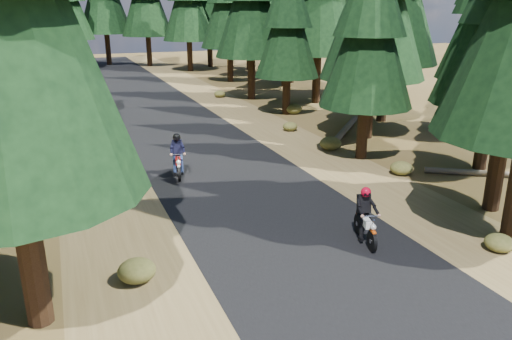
{
  "coord_description": "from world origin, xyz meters",
  "views": [
    {
      "loc": [
        -5.76,
        -12.96,
        6.21
      ],
      "look_at": [
        0.0,
        1.5,
        1.1
      ],
      "focal_mm": 35.0,
      "sensor_mm": 36.0,
      "label": 1
    }
  ],
  "objects_px": {
    "log_near": "(344,130)",
    "rider_lead": "(366,225)",
    "log_far": "(479,173)",
    "rider_follow": "(178,163)"
  },
  "relations": [
    {
      "from": "log_near",
      "to": "rider_lead",
      "type": "xyz_separation_m",
      "value": [
        -6.03,
        -10.98,
        0.36
      ]
    },
    {
      "from": "log_far",
      "to": "rider_lead",
      "type": "relative_size",
      "value": 2.21
    },
    {
      "from": "log_near",
      "to": "log_far",
      "type": "relative_size",
      "value": 1.51
    },
    {
      "from": "log_far",
      "to": "rider_follow",
      "type": "xyz_separation_m",
      "value": [
        -10.76,
        4.22,
        0.43
      ]
    },
    {
      "from": "rider_lead",
      "to": "log_near",
      "type": "bearing_deg",
      "value": -104.25
    },
    {
      "from": "rider_lead",
      "to": "rider_follow",
      "type": "bearing_deg",
      "value": -50.41
    },
    {
      "from": "log_near",
      "to": "log_far",
      "type": "xyz_separation_m",
      "value": [
        1.26,
        -7.77,
        -0.04
      ]
    },
    {
      "from": "log_far",
      "to": "rider_lead",
      "type": "height_order",
      "value": "rider_lead"
    },
    {
      "from": "rider_follow",
      "to": "log_far",
      "type": "bearing_deg",
      "value": 169.28
    },
    {
      "from": "log_far",
      "to": "rider_follow",
      "type": "height_order",
      "value": "rider_follow"
    }
  ]
}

